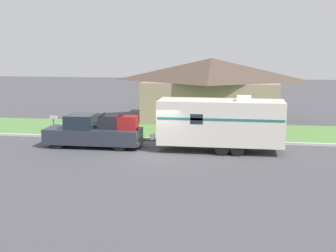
% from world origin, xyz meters
% --- Properties ---
extents(ground_plane, '(120.00, 120.00, 0.00)m').
position_xyz_m(ground_plane, '(0.00, 0.00, 0.00)').
color(ground_plane, '#47474C').
extents(curb_strip, '(80.00, 0.30, 0.14)m').
position_xyz_m(curb_strip, '(0.00, 3.75, 0.07)').
color(curb_strip, '#ADADA8').
rests_on(curb_strip, ground_plane).
extents(lawn_strip, '(80.00, 7.00, 0.03)m').
position_xyz_m(lawn_strip, '(0.00, 7.40, 0.01)').
color(lawn_strip, '#568442').
rests_on(lawn_strip, ground_plane).
extents(house_across_street, '(11.39, 7.20, 5.02)m').
position_xyz_m(house_across_street, '(2.14, 12.89, 2.60)').
color(house_across_street, gray).
rests_on(house_across_street, ground_plane).
extents(pickup_truck, '(5.84, 2.00, 2.06)m').
position_xyz_m(pickup_truck, '(-4.11, 1.26, 0.90)').
color(pickup_truck, black).
rests_on(pickup_truck, ground_plane).
extents(travel_trailer, '(8.06, 2.35, 3.25)m').
position_xyz_m(travel_trailer, '(3.47, 1.26, 1.71)').
color(travel_trailer, black).
rests_on(travel_trailer, ground_plane).
extents(mailbox, '(0.48, 0.20, 1.28)m').
position_xyz_m(mailbox, '(-8.08, 4.67, 0.99)').
color(mailbox, brown).
rests_on(mailbox, ground_plane).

